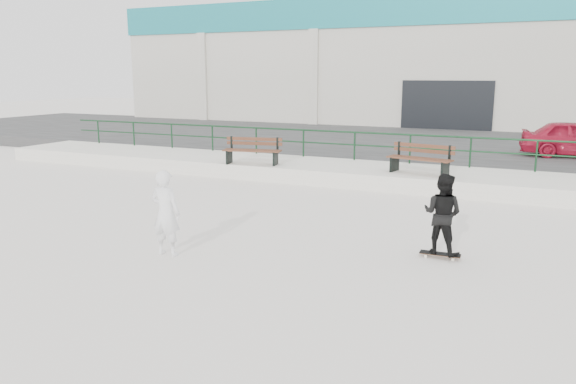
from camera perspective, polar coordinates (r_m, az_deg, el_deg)
The scene contains 10 objects.
ground at distance 10.52m, azimuth -6.84°, elevation -7.85°, with size 120.00×120.00×0.00m, color silver.
ledge at distance 18.94m, azimuth 8.36°, elevation 1.77°, with size 30.00×3.00×0.50m, color silver.
parking_strip at distance 27.11m, azimuth 13.54°, elevation 4.59°, with size 60.00×14.00×0.50m, color #313131.
railing at distance 20.03m, azimuth 9.52°, elevation 5.15°, with size 28.00×0.06×1.03m.
commercial_building at distance 40.74m, azimuth 17.90°, elevation 12.79°, with size 44.20×16.33×8.00m.
bench_left at distance 19.36m, azimuth -3.61°, elevation 4.20°, with size 2.06×0.97×0.92m.
bench_right at distance 17.88m, azimuth 13.30°, elevation 3.28°, with size 2.09×0.99×0.93m.
skateboard at distance 11.47m, azimuth 15.19°, elevation -6.12°, with size 0.79×0.23×0.09m.
standing_skater at distance 11.25m, azimuth 15.41°, elevation -2.16°, with size 0.77×0.60×1.59m, color black.
seated_skater at distance 11.29m, azimuth -12.32°, elevation -2.10°, with size 0.63×0.41×1.72m, color white.
Camera 1 is at (5.26, -8.40, 3.53)m, focal length 35.00 mm.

